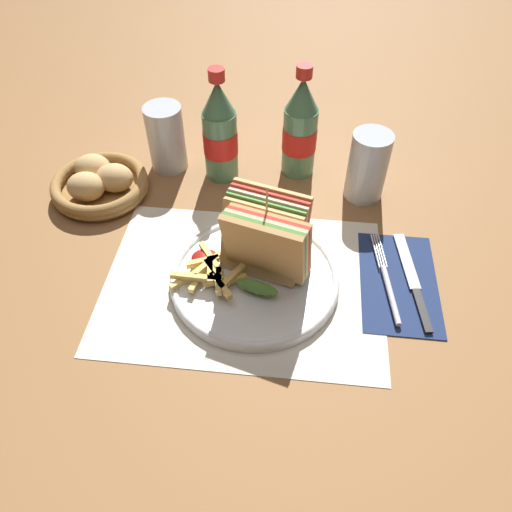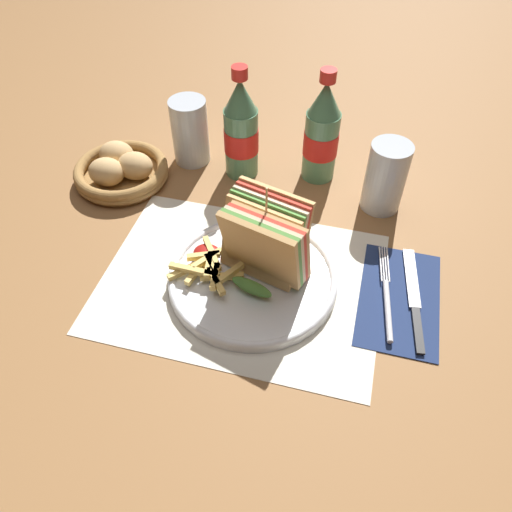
{
  "view_description": "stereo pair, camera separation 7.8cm",
  "coord_description": "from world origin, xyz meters",
  "px_view_note": "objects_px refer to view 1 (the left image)",
  "views": [
    {
      "loc": [
        0.07,
        -0.53,
        0.61
      ],
      "look_at": [
        0.01,
        -0.0,
        0.04
      ],
      "focal_mm": 35.0,
      "sensor_mm": 36.0,
      "label": 1
    },
    {
      "loc": [
        0.14,
        -0.52,
        0.61
      ],
      "look_at": [
        0.01,
        -0.0,
        0.04
      ],
      "focal_mm": 35.0,
      "sensor_mm": 36.0,
      "label": 2
    }
  ],
  "objects_px": {
    "club_sandwich": "(266,240)",
    "fork": "(388,285)",
    "coke_bottle_near": "(220,133)",
    "knife": "(413,281)",
    "glass_near": "(367,170)",
    "glass_far": "(167,142)",
    "plate_main": "(255,278)",
    "coke_bottle_far": "(300,129)",
    "bread_basket": "(100,184)"
  },
  "relations": [
    {
      "from": "fork",
      "to": "knife",
      "type": "height_order",
      "value": "fork"
    },
    {
      "from": "fork",
      "to": "plate_main",
      "type": "bearing_deg",
      "value": 174.81
    },
    {
      "from": "knife",
      "to": "coke_bottle_far",
      "type": "distance_m",
      "value": 0.35
    },
    {
      "from": "fork",
      "to": "coke_bottle_far",
      "type": "bearing_deg",
      "value": 110.82
    },
    {
      "from": "glass_far",
      "to": "bread_basket",
      "type": "relative_size",
      "value": 0.73
    },
    {
      "from": "knife",
      "to": "coke_bottle_far",
      "type": "height_order",
      "value": "coke_bottle_far"
    },
    {
      "from": "glass_far",
      "to": "knife",
      "type": "bearing_deg",
      "value": -29.94
    },
    {
      "from": "plate_main",
      "to": "glass_far",
      "type": "distance_m",
      "value": 0.35
    },
    {
      "from": "coke_bottle_near",
      "to": "glass_far",
      "type": "relative_size",
      "value": 1.67
    },
    {
      "from": "fork",
      "to": "glass_far",
      "type": "relative_size",
      "value": 1.45
    },
    {
      "from": "glass_near",
      "to": "glass_far",
      "type": "bearing_deg",
      "value": 172.82
    },
    {
      "from": "bread_basket",
      "to": "glass_near",
      "type": "bearing_deg",
      "value": 5.79
    },
    {
      "from": "knife",
      "to": "glass_far",
      "type": "relative_size",
      "value": 1.56
    },
    {
      "from": "plate_main",
      "to": "club_sandwich",
      "type": "bearing_deg",
      "value": 49.66
    },
    {
      "from": "glass_near",
      "to": "coke_bottle_far",
      "type": "bearing_deg",
      "value": 154.31
    },
    {
      "from": "glass_far",
      "to": "coke_bottle_near",
      "type": "bearing_deg",
      "value": -7.74
    },
    {
      "from": "club_sandwich",
      "to": "plate_main",
      "type": "bearing_deg",
      "value": -130.34
    },
    {
      "from": "fork",
      "to": "bread_basket",
      "type": "bearing_deg",
      "value": 153.37
    },
    {
      "from": "knife",
      "to": "coke_bottle_near",
      "type": "height_order",
      "value": "coke_bottle_near"
    },
    {
      "from": "club_sandwich",
      "to": "coke_bottle_near",
      "type": "height_order",
      "value": "coke_bottle_near"
    },
    {
      "from": "club_sandwich",
      "to": "coke_bottle_far",
      "type": "relative_size",
      "value": 0.76
    },
    {
      "from": "club_sandwich",
      "to": "fork",
      "type": "height_order",
      "value": "club_sandwich"
    },
    {
      "from": "fork",
      "to": "glass_near",
      "type": "height_order",
      "value": "glass_near"
    },
    {
      "from": "plate_main",
      "to": "fork",
      "type": "height_order",
      "value": "plate_main"
    },
    {
      "from": "club_sandwich",
      "to": "bread_basket",
      "type": "height_order",
      "value": "club_sandwich"
    },
    {
      "from": "glass_near",
      "to": "bread_basket",
      "type": "bearing_deg",
      "value": -174.21
    },
    {
      "from": "plate_main",
      "to": "knife",
      "type": "xyz_separation_m",
      "value": [
        0.25,
        0.03,
        -0.0
      ]
    },
    {
      "from": "club_sandwich",
      "to": "knife",
      "type": "distance_m",
      "value": 0.25
    },
    {
      "from": "fork",
      "to": "coke_bottle_far",
      "type": "distance_m",
      "value": 0.34
    },
    {
      "from": "coke_bottle_far",
      "to": "knife",
      "type": "bearing_deg",
      "value": -54.12
    },
    {
      "from": "knife",
      "to": "glass_far",
      "type": "height_order",
      "value": "glass_far"
    },
    {
      "from": "plate_main",
      "to": "coke_bottle_far",
      "type": "bearing_deg",
      "value": 80.04
    },
    {
      "from": "coke_bottle_far",
      "to": "glass_far",
      "type": "bearing_deg",
      "value": -177.14
    },
    {
      "from": "club_sandwich",
      "to": "glass_near",
      "type": "bearing_deg",
      "value": 53.34
    },
    {
      "from": "fork",
      "to": "glass_near",
      "type": "distance_m",
      "value": 0.24
    },
    {
      "from": "knife",
      "to": "fork",
      "type": "bearing_deg",
      "value": -166.62
    },
    {
      "from": "fork",
      "to": "bread_basket",
      "type": "height_order",
      "value": "bread_basket"
    },
    {
      "from": "glass_near",
      "to": "glass_far",
      "type": "relative_size",
      "value": 1.0
    },
    {
      "from": "fork",
      "to": "coke_bottle_far",
      "type": "relative_size",
      "value": 0.86
    },
    {
      "from": "club_sandwich",
      "to": "glass_near",
      "type": "height_order",
      "value": "club_sandwich"
    },
    {
      "from": "fork",
      "to": "glass_far",
      "type": "height_order",
      "value": "glass_far"
    },
    {
      "from": "glass_far",
      "to": "bread_basket",
      "type": "xyz_separation_m",
      "value": [
        -0.11,
        -0.1,
        -0.03
      ]
    },
    {
      "from": "knife",
      "to": "glass_near",
      "type": "height_order",
      "value": "glass_near"
    },
    {
      "from": "coke_bottle_near",
      "to": "glass_far",
      "type": "xyz_separation_m",
      "value": [
        -0.11,
        0.01,
        -0.04
      ]
    },
    {
      "from": "plate_main",
      "to": "glass_far",
      "type": "relative_size",
      "value": 2.06
    },
    {
      "from": "club_sandwich",
      "to": "coke_bottle_far",
      "type": "distance_m",
      "value": 0.28
    },
    {
      "from": "glass_near",
      "to": "glass_far",
      "type": "xyz_separation_m",
      "value": [
        -0.38,
        0.05,
        0.0
      ]
    },
    {
      "from": "plate_main",
      "to": "glass_near",
      "type": "xyz_separation_m",
      "value": [
        0.18,
        0.24,
        0.05
      ]
    },
    {
      "from": "fork",
      "to": "coke_bottle_near",
      "type": "height_order",
      "value": "coke_bottle_near"
    },
    {
      "from": "club_sandwich",
      "to": "knife",
      "type": "height_order",
      "value": "club_sandwich"
    }
  ]
}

